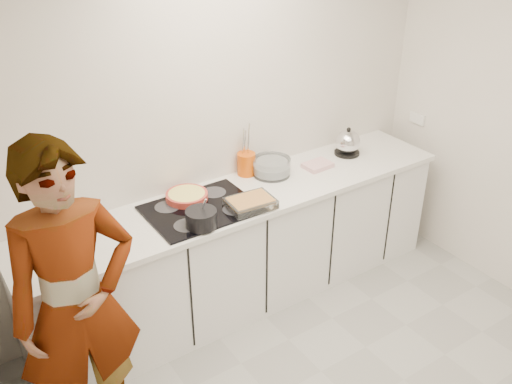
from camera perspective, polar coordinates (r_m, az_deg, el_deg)
wall_back at (r=4.07m, az=-3.77°, el=6.39°), size 3.60×0.00×2.60m
wall_left at (r=2.27m, az=-23.49°, el=-17.22°), size 0.00×3.20×2.60m
base_cabinets at (r=4.24m, az=-1.18°, el=-5.87°), size 3.20×0.58×0.87m
countertop at (r=4.00m, az=-1.25°, el=-0.50°), size 3.24×0.64×0.04m
hob at (r=3.82m, az=-5.51°, el=-1.70°), size 0.72×0.54×0.01m
tart_dish at (r=3.92m, az=-6.94°, el=-0.38°), size 0.33×0.33×0.05m
saucepan at (r=3.59m, az=-5.49°, el=-2.64°), size 0.22×0.22×0.19m
baking_dish at (r=3.79m, az=-0.55°, el=-1.06°), size 0.33×0.25×0.06m
mixing_bowl at (r=4.23m, az=1.57°, el=2.48°), size 0.35×0.35×0.13m
tea_towel at (r=4.39m, az=6.18°, el=2.68°), size 0.22×0.16×0.03m
kettle at (r=4.60m, az=9.15°, el=4.86°), size 0.24×0.24×0.23m
utensil_crock at (r=4.23m, az=-0.97°, el=2.83°), size 0.18×0.18×0.17m
cook at (r=3.12m, az=-17.52°, el=-10.78°), size 0.68×0.45×1.85m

